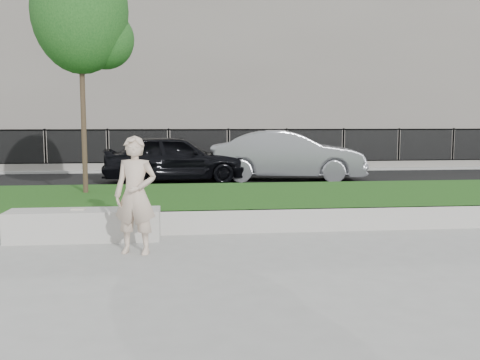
{
  "coord_description": "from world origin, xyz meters",
  "views": [
    {
      "loc": [
        -0.12,
        -7.82,
        1.9
      ],
      "look_at": [
        0.86,
        1.2,
        0.89
      ],
      "focal_mm": 40.0,
      "sensor_mm": 36.0,
      "label": 1
    }
  ],
  "objects": [
    {
      "name": "grass_bank",
      "position": [
        0.0,
        3.0,
        0.2
      ],
      "size": [
        34.0,
        4.0,
        0.4
      ],
      "primitive_type": "cube",
      "color": "#103A0E",
      "rests_on": "ground"
    },
    {
      "name": "car_silver",
      "position": [
        3.16,
        8.56,
        0.82
      ],
      "size": [
        4.93,
        2.4,
        1.56
      ],
      "primitive_type": "imported",
      "rotation": [
        0.0,
        0.0,
        1.41
      ],
      "color": "gray",
      "rests_on": "street"
    },
    {
      "name": "building_facade",
      "position": [
        0.0,
        20.0,
        5.0
      ],
      "size": [
        34.0,
        10.0,
        10.0
      ],
      "primitive_type": "cube",
      "color": "slate",
      "rests_on": "ground"
    },
    {
      "name": "street",
      "position": [
        0.0,
        8.5,
        0.02
      ],
      "size": [
        34.0,
        7.0,
        0.04
      ],
      "primitive_type": "cube",
      "color": "black",
      "rests_on": "ground"
    },
    {
      "name": "far_pavement",
      "position": [
        0.0,
        13.0,
        0.06
      ],
      "size": [
        34.0,
        3.0,
        0.12
      ],
      "primitive_type": "cube",
      "color": "gray",
      "rests_on": "ground"
    },
    {
      "name": "grass_kerb",
      "position": [
        0.0,
        1.04,
        0.2
      ],
      "size": [
        34.0,
        0.08,
        0.4
      ],
      "primitive_type": "cube",
      "color": "#ADAAA2",
      "rests_on": "ground"
    },
    {
      "name": "car_dark",
      "position": [
        -0.36,
        8.51,
        0.77
      ],
      "size": [
        4.41,
        2.1,
        1.46
      ],
      "primitive_type": "imported",
      "rotation": [
        0.0,
        0.0,
        1.66
      ],
      "color": "black",
      "rests_on": "street"
    },
    {
      "name": "iron_fence",
      "position": [
        0.0,
        12.0,
        0.54
      ],
      "size": [
        32.0,
        0.3,
        1.5
      ],
      "color": "slate",
      "rests_on": "far_pavement"
    },
    {
      "name": "man",
      "position": [
        -0.79,
        -0.17,
        0.85
      ],
      "size": [
        0.7,
        0.55,
        1.69
      ],
      "primitive_type": "imported",
      "rotation": [
        0.0,
        0.0,
        -0.27
      ],
      "color": "beige",
      "rests_on": "ground"
    },
    {
      "name": "stone_bench",
      "position": [
        -1.69,
        0.8,
        0.24
      ],
      "size": [
        2.39,
        0.6,
        0.49
      ],
      "primitive_type": "cube",
      "color": "#ADAAA2",
      "rests_on": "ground"
    },
    {
      "name": "young_tree",
      "position": [
        -2.07,
        3.64,
        4.02
      ],
      "size": [
        2.03,
        1.95,
        4.98
      ],
      "color": "#38281C",
      "rests_on": "grass_bank"
    },
    {
      "name": "ground",
      "position": [
        0.0,
        0.0,
        0.0
      ],
      "size": [
        90.0,
        90.0,
        0.0
      ],
      "primitive_type": "plane",
      "color": "gray",
      "rests_on": "ground"
    },
    {
      "name": "book",
      "position": [
        -1.78,
        0.82,
        0.5
      ],
      "size": [
        0.22,
        0.17,
        0.02
      ],
      "primitive_type": "cube",
      "rotation": [
        0.0,
        0.0,
        -0.08
      ],
      "color": "beige",
      "rests_on": "stone_bench"
    }
  ]
}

